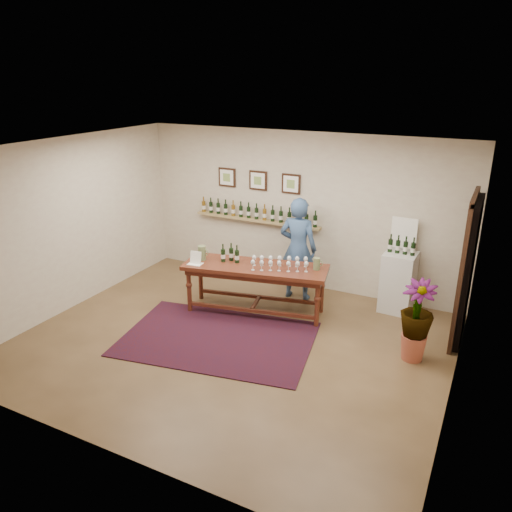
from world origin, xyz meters
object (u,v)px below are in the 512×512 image
at_px(display_pedestal, 398,282).
at_px(person, 298,249).
at_px(tasting_table, 255,273).
at_px(potted_plant, 416,321).

bearing_deg(display_pedestal, person, -170.48).
xyz_separation_m(tasting_table, potted_plant, (2.59, -0.32, -0.11)).
height_order(display_pedestal, person, person).
bearing_deg(person, display_pedestal, -174.55).
bearing_deg(tasting_table, display_pedestal, 16.50).
height_order(tasting_table, display_pedestal, display_pedestal).
distance_m(tasting_table, person, 0.95).
xyz_separation_m(tasting_table, display_pedestal, (2.06, 1.12, -0.20)).
relative_size(tasting_table, display_pedestal, 2.41).
distance_m(display_pedestal, potted_plant, 1.54).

